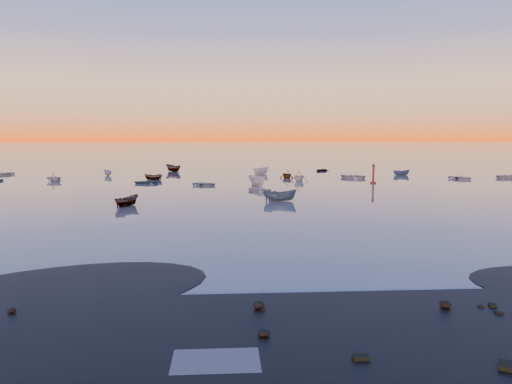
{
  "coord_description": "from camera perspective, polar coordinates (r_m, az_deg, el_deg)",
  "views": [
    {
      "loc": [
        0.04,
        -27.4,
        8.14
      ],
      "look_at": [
        3.57,
        28.0,
        1.52
      ],
      "focal_mm": 35.0,
      "sensor_mm": 36.0,
      "label": 1
    }
  ],
  "objects": [
    {
      "name": "ground",
      "position": [
        127.66,
        -3.66,
        3.14
      ],
      "size": [
        600.0,
        600.0,
        0.0
      ],
      "primitive_type": "plane",
      "color": "#6C635A",
      "rests_on": "ground"
    },
    {
      "name": "mud_lobes",
      "position": [
        27.62,
        -3.63,
        -10.33
      ],
      "size": [
        140.0,
        6.0,
        0.07
      ],
      "primitive_type": null,
      "color": "black",
      "rests_on": "ground"
    },
    {
      "name": "boat_near_center",
      "position": [
        59.67,
        2.76,
        -1.05
      ],
      "size": [
        1.8,
        4.04,
        1.38
      ],
      "primitive_type": "imported",
      "rotation": [
        0.0,
        0.0,
        1.54
      ],
      "color": "#324A5F",
      "rests_on": "ground"
    },
    {
      "name": "channel_marker",
      "position": [
        82.66,
        13.27,
        1.9
      ],
      "size": [
        0.95,
        0.95,
        3.38
      ],
      "color": "#4F1511",
      "rests_on": "ground"
    },
    {
      "name": "moored_fleet",
      "position": [
        80.81,
        -3.66,
        1.01
      ],
      "size": [
        124.0,
        58.0,
        1.2
      ],
      "primitive_type": null,
      "color": "silver",
      "rests_on": "ground"
    }
  ]
}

